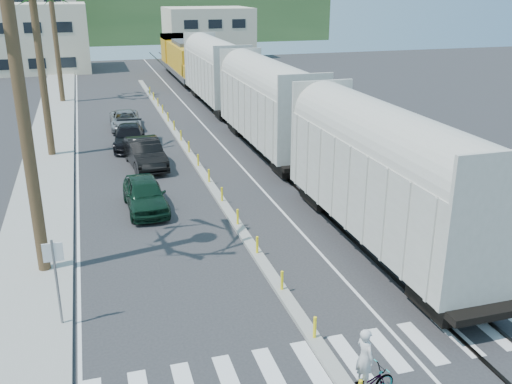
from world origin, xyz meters
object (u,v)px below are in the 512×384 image
street_sign (55,271)px  car_lead (145,194)px  cyclist (366,379)px  car_second (145,153)px

street_sign → car_lead: size_ratio=0.65×
street_sign → cyclist: size_ratio=1.38×
car_second → car_lead: bearing=-102.1°
car_lead → car_second: 6.90m
street_sign → car_lead: bearing=68.7°
cyclist → car_second: bearing=-3.4°
car_lead → cyclist: bearing=-77.3°
street_sign → car_lead: street_sign is taller
car_second → cyclist: cyclist is taller
cyclist → street_sign: bearing=40.8°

